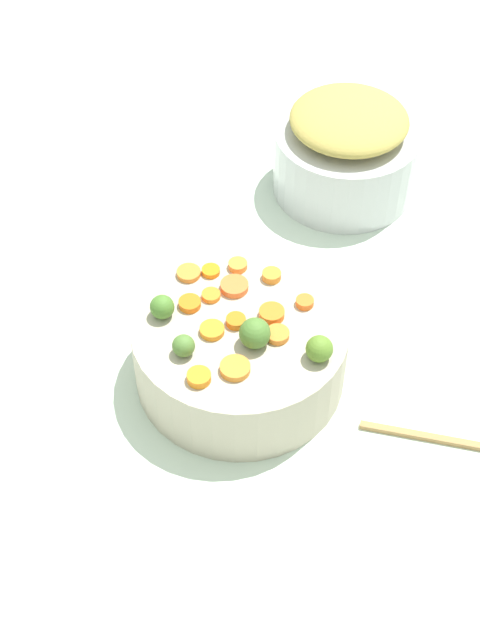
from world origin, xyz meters
TOP-DOWN VIEW (x-y plane):
  - tabletop at (0.00, 0.00)m, footprint 2.40×2.40m
  - serving_bowl_carrots at (-0.03, -0.04)m, footprint 0.30×0.30m
  - metal_pot at (0.35, -0.28)m, footprint 0.24×0.24m
  - stuffing_mound at (0.35, -0.28)m, footprint 0.19×0.19m
  - carrot_slice_0 at (-0.12, 0.03)m, footprint 0.04×0.04m
  - carrot_slice_1 at (-0.04, -0.00)m, footprint 0.05×0.05m
  - carrot_slice_2 at (-0.02, -0.08)m, footprint 0.04×0.04m
  - carrot_slice_3 at (0.07, 0.02)m, footprint 0.05×0.05m
  - carrot_slice_4 at (0.02, -0.01)m, footprint 0.04×0.04m
  - carrot_slice_5 at (-0.06, -0.09)m, footprint 0.04×0.04m
  - carrot_slice_6 at (-0.01, -0.13)m, footprint 0.03×0.03m
  - carrot_slice_7 at (0.01, 0.02)m, footprint 0.04×0.04m
  - carrot_slice_8 at (0.03, -0.04)m, footprint 0.05×0.05m
  - carrot_slice_9 at (-0.11, -0.02)m, footprint 0.05×0.05m
  - carrot_slice_10 at (0.07, -0.01)m, footprint 0.03×0.03m
  - carrot_slice_11 at (0.07, -0.05)m, footprint 0.04×0.04m
  - carrot_slice_12 at (-0.03, -0.03)m, footprint 0.04×0.04m
  - carrot_slice_13 at (0.05, -0.10)m, footprint 0.03×0.03m
  - brussels_sprout_0 at (-0.07, -0.05)m, footprint 0.04×0.04m
  - brussels_sprout_1 at (-0.07, 0.04)m, footprint 0.03×0.03m
  - brussels_sprout_2 at (-0.00, 0.06)m, footprint 0.03×0.03m
  - brussels_sprout_3 at (-0.10, -0.13)m, footprint 0.04×0.04m

SIDE VIEW (x-z plane):
  - tabletop at x=0.00m, z-range 0.00..0.02m
  - serving_bowl_carrots at x=-0.03m, z-range 0.02..0.13m
  - metal_pot at x=0.35m, z-range 0.02..0.14m
  - carrot_slice_4 at x=0.02m, z-range 0.13..0.14m
  - carrot_slice_10 at x=0.07m, z-range 0.13..0.14m
  - carrot_slice_3 at x=0.07m, z-range 0.13..0.14m
  - carrot_slice_1 at x=-0.04m, z-range 0.13..0.14m
  - carrot_slice_5 at x=-0.06m, z-range 0.13..0.14m
  - carrot_slice_9 at x=-0.11m, z-range 0.13..0.14m
  - carrot_slice_7 at x=0.01m, z-range 0.13..0.14m
  - carrot_slice_11 at x=0.07m, z-range 0.13..0.14m
  - carrot_slice_6 at x=-0.01m, z-range 0.13..0.14m
  - carrot_slice_8 at x=0.03m, z-range 0.13..0.14m
  - carrot_slice_12 at x=-0.03m, z-range 0.13..0.14m
  - carrot_slice_13 at x=0.05m, z-range 0.13..0.14m
  - carrot_slice_2 at x=-0.02m, z-range 0.13..0.14m
  - carrot_slice_0 at x=-0.12m, z-range 0.13..0.14m
  - brussels_sprout_1 at x=-0.07m, z-range 0.13..0.16m
  - brussels_sprout_2 at x=0.00m, z-range 0.13..0.16m
  - brussels_sprout_3 at x=-0.10m, z-range 0.13..0.17m
  - brussels_sprout_0 at x=-0.07m, z-range 0.13..0.17m
  - stuffing_mound at x=0.35m, z-range 0.14..0.19m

